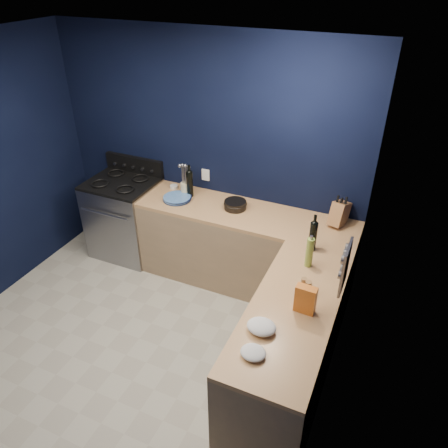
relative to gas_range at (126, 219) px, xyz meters
The scene contains 27 objects.
floor 1.76m from the gas_range, 56.78° to the right, with size 3.50×3.50×0.02m, color #A9A695.
ceiling 2.74m from the gas_range, 56.78° to the right, with size 3.50×3.50×0.02m, color silver.
wall_back 1.30m from the gas_range, 20.08° to the left, with size 3.50×0.02×2.60m, color black.
wall_right 3.16m from the gas_range, 27.83° to the right, with size 0.02×3.50×2.60m, color black.
cab_back 1.53m from the gas_range, ahead, with size 2.30×0.63×0.86m, color #9B7C5A.
top_back 1.59m from the gas_range, ahead, with size 2.30×0.63×0.04m, color #936239.
cab_right 2.62m from the gas_range, 25.64° to the right, with size 0.63×1.67×0.86m, color #9B7C5A.
top_right 2.66m from the gas_range, 25.64° to the right, with size 0.63×1.67×0.04m, color #936239.
gas_range is the anchor object (origin of this frame).
oven_door 0.32m from the gas_range, 90.00° to the right, with size 0.59×0.02×0.42m, color black.
cooktop 0.48m from the gas_range, ahead, with size 0.76×0.66×0.03m, color black.
backguard 0.65m from the gas_range, 90.00° to the left, with size 0.76×0.06×0.20m, color black.
spice_panel 2.89m from the gas_range, 18.08° to the right, with size 0.02×0.28×0.38m, color gray.
wall_outlet 1.16m from the gas_range, 18.88° to the left, with size 0.09×0.02×0.13m, color white.
plate_stack 0.88m from the gas_range, ahead, with size 0.30×0.30×0.04m, color teal.
ramekin 0.77m from the gas_range, 19.01° to the left, with size 0.09×0.09×0.03m, color white.
utensil_crock 0.93m from the gas_range, ahead, with size 0.11×0.11×0.13m, color beige.
wine_bottle_back 1.03m from the gas_range, ahead, with size 0.07×0.07×0.29m, color black.
lemon_basket 1.48m from the gas_range, ahead, with size 0.23×0.23×0.09m, color black.
knife_block 2.51m from the gas_range, ahead, with size 0.13×0.21×0.23m, color #936035.
wine_bottle_right 2.40m from the gas_range, ahead, with size 0.07×0.07×0.28m, color black.
oil_bottle 2.48m from the gas_range, 14.19° to the right, with size 0.06×0.06×0.27m, color olive.
spice_jar_near 2.65m from the gas_range, 21.15° to the right, with size 0.05×0.05×0.11m, color olive.
spice_jar_far 2.58m from the gas_range, 20.47° to the right, with size 0.05×0.05×0.09m, color olive.
crouton_bag 2.76m from the gas_range, 25.03° to the right, with size 0.15×0.07×0.23m, color #C13F1B.
towel_front 2.71m from the gas_range, 33.23° to the right, with size 0.21×0.18×0.07m, color white.
towel_end 2.86m from the gas_range, 36.88° to the right, with size 0.17×0.16×0.05m, color white.
Camera 1 is at (1.94, -2.12, 3.14)m, focal length 34.45 mm.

